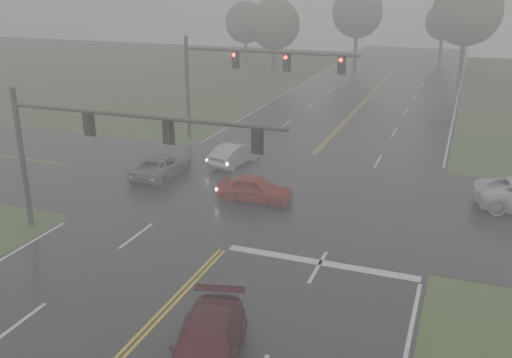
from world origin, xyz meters
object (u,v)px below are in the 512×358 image
at_px(signal_gantry_far, 236,70).
at_px(car_grey, 162,176).
at_px(sedan_red, 255,201).
at_px(signal_gantry_near, 93,138).
at_px(sedan_silver, 235,164).

bearing_deg(signal_gantry_far, car_grey, -99.60).
relative_size(sedan_red, signal_gantry_far, 0.32).
bearing_deg(signal_gantry_far, signal_gantry_near, -89.20).
bearing_deg(signal_gantry_near, signal_gantry_far, 90.80).
xyz_separation_m(sedan_silver, signal_gantry_far, (-1.88, 4.92, 5.43)).
relative_size(sedan_red, sedan_silver, 0.96).
height_order(signal_gantry_near, signal_gantry_far, signal_gantry_far).
xyz_separation_m(sedan_red, car_grey, (-6.93, 1.86, 0.00)).
relative_size(car_grey, signal_gantry_far, 0.38).
distance_m(sedan_silver, signal_gantry_far, 7.57).
height_order(sedan_red, car_grey, sedan_red).
distance_m(car_grey, signal_gantry_near, 10.24).
relative_size(sedan_red, signal_gantry_near, 0.31).
distance_m(sedan_red, signal_gantry_near, 9.98).
relative_size(sedan_silver, signal_gantry_near, 0.32).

